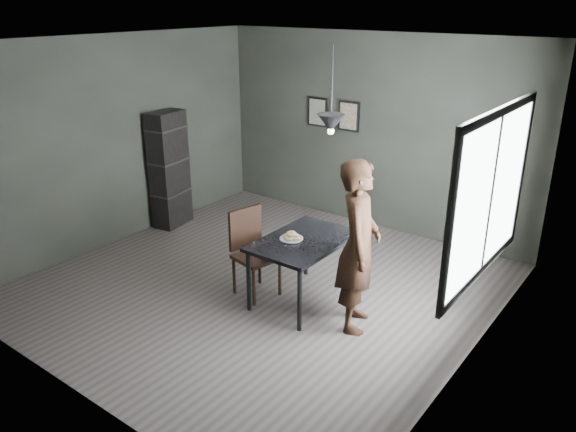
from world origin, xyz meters
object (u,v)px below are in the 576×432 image
Objects in this scene: wood_chair at (251,246)px; pendant_lamp at (331,123)px; shelf_unit at (169,170)px; white_plate at (291,239)px; cafe_table at (303,246)px; woman at (358,246)px.

pendant_lamp is (0.84, 0.29, 1.48)m from wood_chair.
shelf_unit is at bearing 171.73° from wood_chair.
pendant_lamp is (0.35, 0.19, 1.29)m from white_plate.
cafe_table is 0.16m from white_plate.
pendant_lamp is (0.25, 0.10, 1.38)m from cafe_table.
shelf_unit is at bearing 166.69° from cafe_table.
wood_chair reaches higher than white_plate.
white_plate is at bearing 24.34° from wood_chair.
shelf_unit is 3.44m from pendant_lamp.
white_plate is at bearing -25.18° from shelf_unit.
woman is 1.78× the size of wood_chair.
white_plate is at bearing -151.52° from pendant_lamp.
cafe_table is 5.22× the size of white_plate.
woman reaches higher than wood_chair.
white_plate is 0.85m from woman.
wood_chair is (-0.59, -0.19, -0.10)m from cafe_table.
shelf_unit reaches higher than white_plate.
shelf_unit is (-2.82, 0.78, 0.10)m from white_plate.
wood_chair is (-1.33, -0.10, -0.33)m from woman.
cafe_table is at bearing -158.20° from pendant_lamp.
pendant_lamp reaches higher than shelf_unit.
pendant_lamp is at bearing 28.48° from white_plate.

